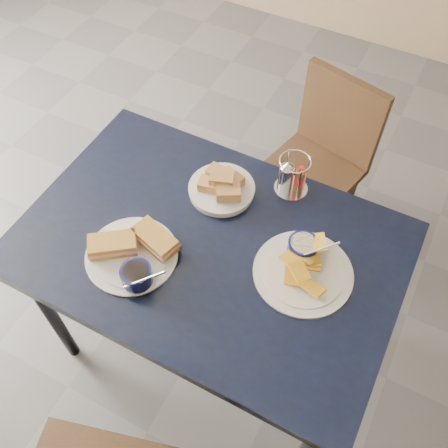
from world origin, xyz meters
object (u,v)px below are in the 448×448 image
at_px(plantain_plate, 303,264).
at_px(chair_far, 320,150).
at_px(condiment_caddy, 291,177).
at_px(dining_table, 210,256).
at_px(bread_basket, 222,187).
at_px(sandwich_plate, 134,253).

bearing_deg(plantain_plate, chair_far, 103.92).
relative_size(plantain_plate, condiment_caddy, 2.14).
distance_m(dining_table, bread_basket, 0.23).
bearing_deg(chair_far, bread_basket, -103.58).
height_order(dining_table, condiment_caddy, condiment_caddy).
xyz_separation_m(dining_table, chair_far, (0.09, 0.82, -0.23)).
bearing_deg(sandwich_plate, bread_basket, 71.57).
xyz_separation_m(dining_table, plantain_plate, (0.28, 0.05, 0.09)).
height_order(chair_far, condiment_caddy, condiment_caddy).
height_order(plantain_plate, condiment_caddy, condiment_caddy).
distance_m(dining_table, chair_far, 0.86).
relative_size(dining_table, sandwich_plate, 3.81).
xyz_separation_m(sandwich_plate, bread_basket, (0.11, 0.34, 0.00)).
bearing_deg(plantain_plate, sandwich_plate, -156.48).
distance_m(chair_far, sandwich_plate, 1.05).
bearing_deg(condiment_caddy, bread_basket, -148.08).
distance_m(dining_table, sandwich_plate, 0.24).
xyz_separation_m(plantain_plate, bread_basket, (-0.34, 0.14, 0.01)).
bearing_deg(chair_far, plantain_plate, -76.08).
relative_size(dining_table, plantain_plate, 3.95).
relative_size(chair_far, plantain_plate, 2.69).
height_order(chair_far, plantain_plate, plantain_plate).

